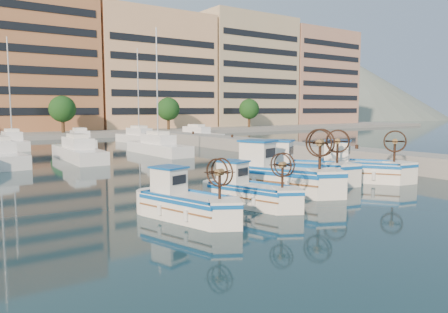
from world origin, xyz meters
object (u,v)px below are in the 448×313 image
fishing_boat_e (356,167)px  fishing_boat_d (299,168)px  fishing_boat_a (186,201)px  fishing_boat_c (278,174)px  fishing_boat_b (249,190)px

fishing_boat_e → fishing_boat_d: bearing=123.4°
fishing_boat_a → fishing_boat_e: fishing_boat_e is taller
fishing_boat_c → fishing_boat_d: bearing=5.0°
fishing_boat_b → fishing_boat_d: (5.85, 2.94, 0.18)m
fishing_boat_b → fishing_boat_c: fishing_boat_c is taller
fishing_boat_a → fishing_boat_e: 12.76m
fishing_boat_a → fishing_boat_e: bearing=-6.2°
fishing_boat_a → fishing_boat_b: bearing=-8.2°
fishing_boat_c → fishing_boat_e: (5.97, -0.12, -0.08)m
fishing_boat_a → fishing_boat_c: size_ratio=0.75×
fishing_boat_b → fishing_boat_e: (9.20, 1.62, 0.15)m
fishing_boat_d → fishing_boat_c: bearing=170.4°
fishing_boat_a → fishing_boat_d: bearing=4.6°
fishing_boat_b → fishing_boat_c: size_ratio=0.74×
fishing_boat_d → fishing_boat_b: bearing=172.5°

